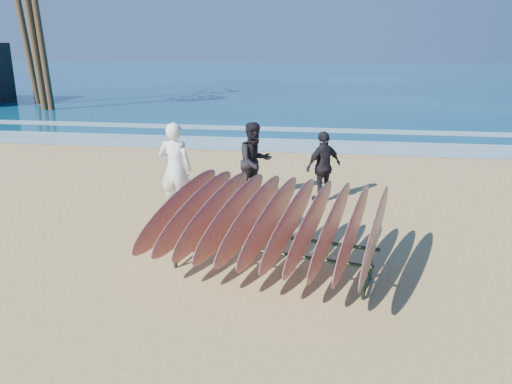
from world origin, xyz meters
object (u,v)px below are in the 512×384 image
(person_white, at_px, (175,169))
(person_dark_b, at_px, (323,166))
(surfboard_rack, at_px, (271,219))
(person_dark_a, at_px, (255,162))

(person_white, height_order, person_dark_b, person_white)
(person_white, bearing_deg, surfboard_rack, 134.39)
(person_white, distance_m, person_dark_a, 1.89)
(person_dark_a, bearing_deg, person_dark_b, -34.03)
(surfboard_rack, relative_size, person_white, 1.91)
(person_white, relative_size, person_dark_a, 1.08)
(person_white, bearing_deg, person_dark_a, -139.03)
(person_white, bearing_deg, person_dark_b, -153.20)
(surfboard_rack, xyz_separation_m, person_white, (-2.34, 2.61, 0.07))
(surfboard_rack, bearing_deg, person_dark_b, 91.76)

